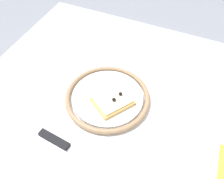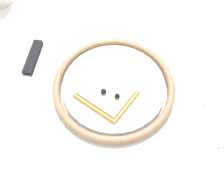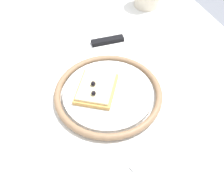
{
  "view_description": "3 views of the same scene",
  "coord_description": "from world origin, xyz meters",
  "px_view_note": "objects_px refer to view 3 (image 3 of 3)",
  "views": [
    {
      "loc": [
        0.34,
        0.2,
        1.3
      ],
      "look_at": [
        -0.09,
        0.01,
        0.75
      ],
      "focal_mm": 39.7,
      "sensor_mm": 36.0,
      "label": 1
    },
    {
      "loc": [
        -0.07,
        0.32,
        1.23
      ],
      "look_at": [
        -0.06,
        0.02,
        0.75
      ],
      "focal_mm": 46.05,
      "sensor_mm": 36.0,
      "label": 2
    },
    {
      "loc": [
        -0.43,
        0.16,
        1.22
      ],
      "look_at": [
        -0.07,
        0.01,
        0.76
      ],
      "focal_mm": 44.17,
      "sensor_mm": 36.0,
      "label": 3
    }
  ],
  "objects_px": {
    "plate": "(108,93)",
    "pizza_slice_near": "(96,88)",
    "fork": "(134,167)",
    "dining_table": "(104,101)",
    "knife": "(96,43)"
  },
  "relations": [
    {
      "from": "knife",
      "to": "fork",
      "type": "distance_m",
      "value": 0.37
    },
    {
      "from": "dining_table",
      "to": "fork",
      "type": "bearing_deg",
      "value": 172.52
    },
    {
      "from": "plate",
      "to": "knife",
      "type": "xyz_separation_m",
      "value": [
        0.18,
        -0.04,
        -0.0
      ]
    },
    {
      "from": "dining_table",
      "to": "pizza_slice_near",
      "type": "relative_size",
      "value": 7.05
    },
    {
      "from": "dining_table",
      "to": "fork",
      "type": "xyz_separation_m",
      "value": [
        -0.24,
        0.03,
        0.1
      ]
    },
    {
      "from": "pizza_slice_near",
      "to": "knife",
      "type": "distance_m",
      "value": 0.18
    },
    {
      "from": "plate",
      "to": "pizza_slice_near",
      "type": "bearing_deg",
      "value": 58.31
    },
    {
      "from": "dining_table",
      "to": "pizza_slice_near",
      "type": "height_order",
      "value": "pizza_slice_near"
    },
    {
      "from": "pizza_slice_near",
      "to": "fork",
      "type": "bearing_deg",
      "value": -179.32
    },
    {
      "from": "pizza_slice_near",
      "to": "fork",
      "type": "xyz_separation_m",
      "value": [
        -0.2,
        -0.0,
        -0.02
      ]
    },
    {
      "from": "plate",
      "to": "pizza_slice_near",
      "type": "relative_size",
      "value": 1.89
    },
    {
      "from": "pizza_slice_near",
      "to": "fork",
      "type": "distance_m",
      "value": 0.2
    },
    {
      "from": "plate",
      "to": "pizza_slice_near",
      "type": "height_order",
      "value": "pizza_slice_near"
    },
    {
      "from": "plate",
      "to": "knife",
      "type": "height_order",
      "value": "plate"
    },
    {
      "from": "dining_table",
      "to": "knife",
      "type": "relative_size",
      "value": 3.81
    }
  ]
}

